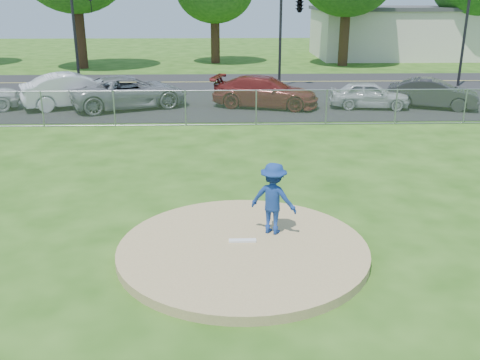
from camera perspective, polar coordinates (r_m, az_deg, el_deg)
The scene contains 17 objects.
ground at distance 21.09m, azimuth -0.68°, elevation 4.60°, with size 120.00×120.00×0.00m, color #234D10.
pitchers_mound at distance 11.65m, azimuth 0.31°, elevation -7.44°, with size 5.40×5.40×0.20m, color tan.
pitching_rubber at distance 11.77m, azimuth 0.27°, elevation -6.48°, with size 0.60×0.15×0.04m, color white.
chain_link_fence at distance 22.87m, azimuth -0.79°, elevation 7.68°, with size 40.00×0.06×1.50m, color gray.
parking_lot at distance 27.43m, azimuth -0.95°, elevation 8.04°, with size 50.00×8.00×0.01m, color black.
street at distance 34.81m, azimuth -1.15°, elevation 10.43°, with size 60.00×7.00×0.01m, color black.
commercial_building at distance 51.20m, azimuth 17.49°, elevation 14.84°, with size 16.40×9.40×4.30m.
traffic_signal_left at distance 33.52m, azimuth -16.85°, elevation 15.09°, with size 1.28×0.20×5.60m.
traffic_signal_center at distance 32.70m, azimuth 6.17°, elevation 17.87°, with size 1.42×2.48×5.60m.
traffic_signal_right at distance 35.60m, azimuth 23.26°, elevation 14.58°, with size 1.28×0.20×5.60m.
pitcher at distance 11.93m, azimuth 3.58°, elevation -1.97°, with size 1.06×0.61×1.64m, color navy.
traffic_cone at distance 27.02m, azimuth -14.42°, elevation 8.04°, with size 0.36×0.36×0.70m, color #DD4E0B.
parked_car_white at distance 27.91m, azimuth -17.18°, elevation 9.14°, with size 1.76×5.06×1.67m, color silver.
parked_car_gray at distance 27.06m, azimuth -11.74°, elevation 9.19°, with size 2.60×5.64×1.57m, color slate.
parked_car_darkred at distance 26.73m, azimuth 2.72°, elevation 9.39°, with size 2.13×5.23×1.52m, color maroon.
parked_car_pearl at distance 27.22m, azimuth 13.64°, elevation 8.83°, with size 1.54×3.83×1.30m, color #B8BABD.
parked_car_charcoal at distance 28.17m, azimuth 19.86°, elevation 8.67°, with size 1.49×4.26×1.40m, color #242426.
Camera 1 is at (-0.39, -10.40, 5.33)m, focal length 40.00 mm.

